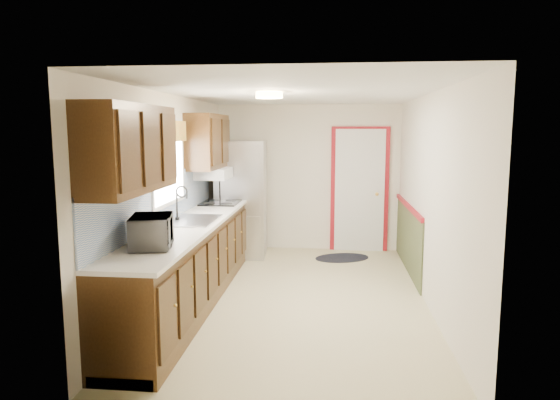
# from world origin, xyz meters

# --- Properties ---
(room_shell) EXTENTS (3.20, 5.20, 2.52)m
(room_shell) POSITION_xyz_m (0.00, 0.00, 1.20)
(room_shell) COLOR #C8BE8D
(room_shell) RESTS_ON ground
(kitchen_run) EXTENTS (0.63, 4.00, 2.20)m
(kitchen_run) POSITION_xyz_m (-1.24, -0.29, 0.81)
(kitchen_run) COLOR #321D0B
(kitchen_run) RESTS_ON ground
(back_wall_trim) EXTENTS (1.12, 2.30, 2.08)m
(back_wall_trim) POSITION_xyz_m (0.99, 2.21, 0.89)
(back_wall_trim) COLOR maroon
(back_wall_trim) RESTS_ON ground
(ceiling_fixture) EXTENTS (0.30, 0.30, 0.06)m
(ceiling_fixture) POSITION_xyz_m (-0.30, -0.20, 2.36)
(ceiling_fixture) COLOR #FFD88C
(ceiling_fixture) RESTS_ON room_shell
(microwave) EXTENTS (0.40, 0.57, 0.35)m
(microwave) POSITION_xyz_m (-1.20, -1.50, 1.11)
(microwave) COLOR white
(microwave) RESTS_ON kitchen_run
(refrigerator) EXTENTS (0.80, 0.78, 1.82)m
(refrigerator) POSITION_xyz_m (-1.02, 1.93, 0.91)
(refrigerator) COLOR #B7B7BC
(refrigerator) RESTS_ON ground
(rug) EXTENTS (1.00, 0.83, 0.01)m
(rug) POSITION_xyz_m (0.57, 1.90, 0.01)
(rug) COLOR black
(rug) RESTS_ON ground
(cooktop) EXTENTS (0.52, 0.62, 0.02)m
(cooktop) POSITION_xyz_m (-1.19, 1.21, 0.95)
(cooktop) COLOR black
(cooktop) RESTS_ON kitchen_run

